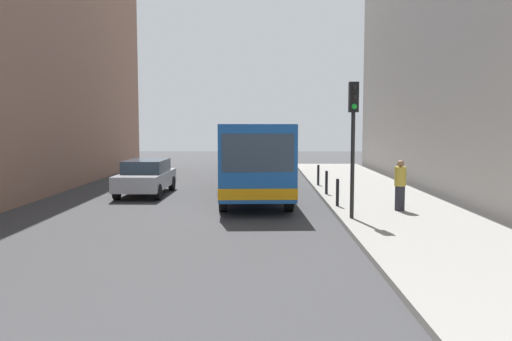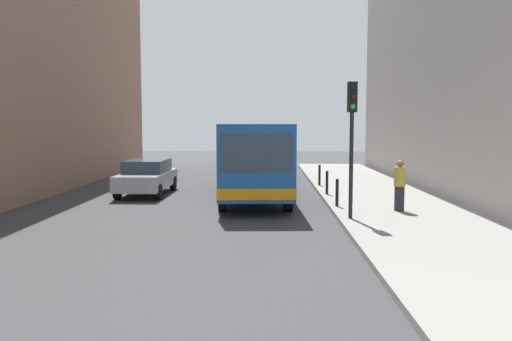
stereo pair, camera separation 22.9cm
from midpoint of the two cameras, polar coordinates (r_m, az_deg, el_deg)
ground_plane at (r=17.87m, az=-1.70°, el=-4.60°), size 80.00×80.00×0.00m
sidewalk at (r=18.39m, az=15.40°, el=-4.27°), size 4.40×40.00×0.15m
bus at (r=21.94m, az=0.00°, el=1.74°), size 3.03×11.13×3.00m
car_beside_bus at (r=22.77m, az=-11.47°, el=-0.61°), size 1.91×4.43×1.48m
car_behind_bus at (r=32.28m, az=0.74°, el=1.14°), size 2.12×4.52×1.48m
traffic_light at (r=15.99m, az=10.78°, el=5.00°), size 0.28×0.33×4.10m
bollard_near at (r=18.46m, az=9.15°, el=-2.39°), size 0.11×0.11×0.95m
bollard_mid at (r=21.53m, az=8.02°, el=-1.31°), size 0.11×0.11×0.95m
bollard_far at (r=24.62m, az=7.18°, el=-0.50°), size 0.11×0.11×0.95m
pedestrian_near_signal at (r=17.88m, az=15.69°, el=-1.60°), size 0.38×0.38×1.67m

